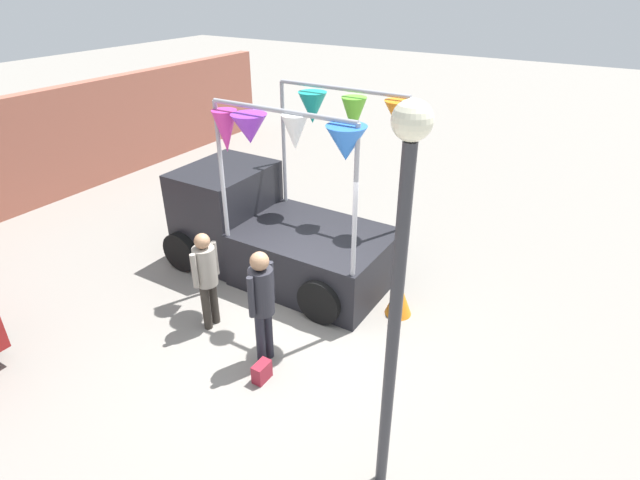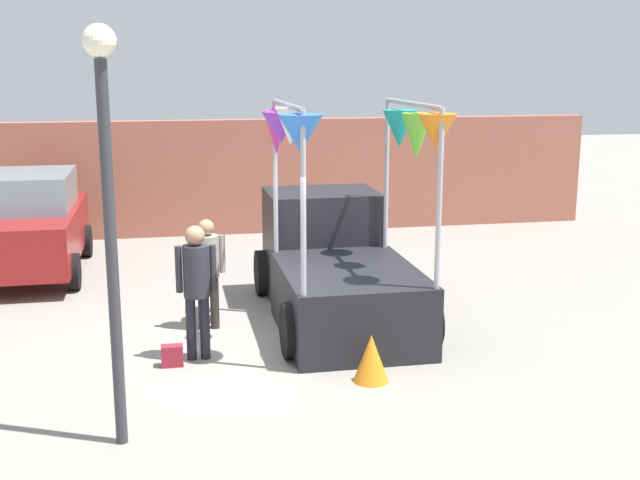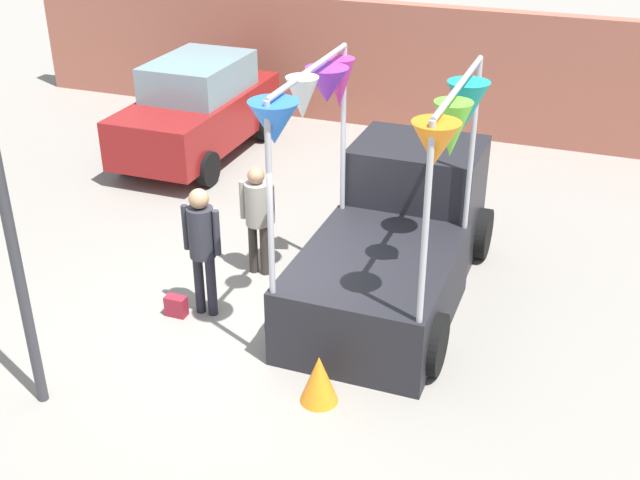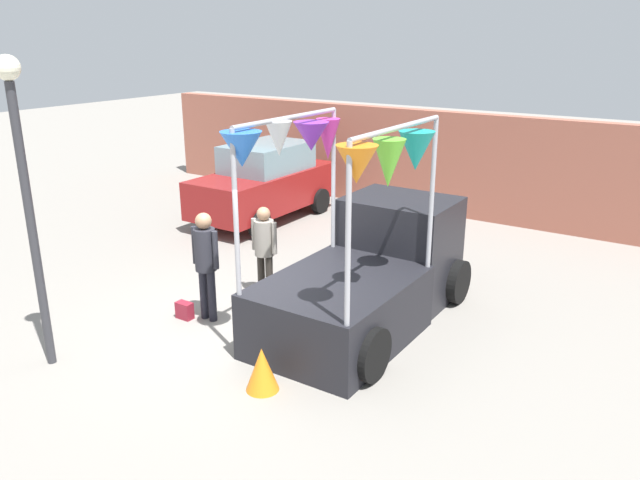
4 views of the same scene
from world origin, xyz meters
name	(u,v)px [view 1 (image 1 of 4)]	position (x,y,z in m)	size (l,w,h in m)	color
ground_plane	(284,330)	(0.00, 0.00, 0.00)	(60.00, 60.00, 0.00)	gray
vendor_truck	(268,223)	(1.47, 1.35, 0.92)	(2.40, 4.08, 3.33)	black
person_customer	(262,298)	(-0.69, -0.16, 1.10)	(0.53, 0.34, 1.80)	black
person_vendor	(206,272)	(-0.48, 1.07, 0.99)	(0.53, 0.34, 1.65)	#2D2823
handbag	(262,372)	(-1.04, -0.36, 0.14)	(0.28, 0.16, 0.28)	maroon
street_lamp	(399,273)	(-1.58, -2.43, 2.72)	(0.32, 0.32, 4.21)	#333338
folded_kite_bundle_tangerine	(399,298)	(1.36, -1.35, 0.30)	(0.44, 0.44, 0.60)	orange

